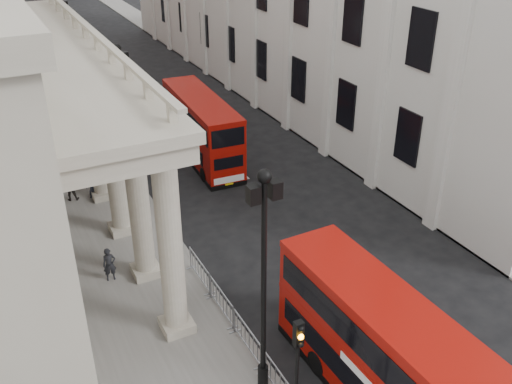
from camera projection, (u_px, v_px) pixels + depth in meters
name	position (u px, v px, depth m)	size (l,w,h in m)	color
sidewalk_west	(58.00, 137.00, 39.35)	(6.00, 140.00, 0.12)	slate
sidewalk_east	(269.00, 101.00, 45.91)	(3.00, 140.00, 0.12)	slate
kerb	(101.00, 130.00, 40.52)	(0.20, 140.00, 0.14)	slate
lamp_post_south	(264.00, 272.00, 17.60)	(1.05, 0.44, 8.32)	black
lamp_post_mid	(124.00, 110.00, 30.15)	(1.05, 0.44, 8.32)	black
lamp_post_north	(66.00, 44.00, 42.70)	(1.05, 0.44, 8.32)	black
traffic_light	(298.00, 356.00, 16.91)	(0.28, 0.33, 4.30)	black
bus_near	(388.00, 357.00, 18.14)	(2.61, 9.77, 4.19)	#970D06
bus_far	(202.00, 127.00, 35.61)	(2.76, 9.40, 4.01)	#9A0D07
pedestrian_a	(109.00, 264.00, 24.75)	(0.57, 0.38, 1.57)	black
pedestrian_b	(70.00, 186.00, 31.08)	(0.80, 0.62, 1.65)	black
pedestrian_c	(93.00, 183.00, 31.38)	(0.81, 0.53, 1.66)	black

